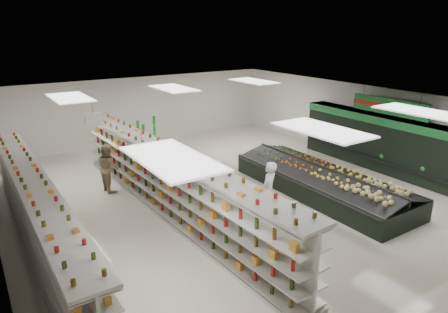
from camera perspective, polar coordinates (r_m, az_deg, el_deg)
floor at (r=13.82m, az=0.71°, el=-5.46°), size 16.00×16.00×0.00m
ceiling at (r=12.88m, az=0.77°, el=7.70°), size 14.00×16.00×0.02m
wall_back at (r=20.20m, az=-12.09°, el=6.52°), size 14.00×0.02×3.20m
wall_right at (r=18.00m, az=19.64°, el=4.46°), size 0.02×16.00×3.20m
produce_wall_case at (r=16.87m, az=22.52°, el=1.99°), size 0.93×8.00×2.20m
aisle_sign_near at (r=9.53m, az=-11.60°, el=0.78°), size 0.52×0.06×0.75m
aisle_sign_far at (r=13.23m, az=-18.15°, el=5.09°), size 0.52×0.06×0.75m
hortifruti_banner at (r=16.33m, az=22.54°, el=6.60°), size 0.12×3.20×0.95m
gondola_left at (r=11.50m, az=-25.07°, el=-7.73°), size 0.92×10.72×1.86m
gondola_center at (r=12.23m, az=-7.89°, el=-4.13°), size 1.44×11.76×2.03m
produce_island at (r=14.19m, az=13.69°, el=-3.37°), size 2.43×6.68×1.00m
soda_endcap at (r=17.29m, az=-11.68°, el=2.02°), size 1.62×1.41×1.74m
shopper_main at (r=11.84m, az=6.38°, el=-4.96°), size 0.79×0.70×1.83m
shopper_background at (r=14.45m, az=-16.22°, el=-1.53°), size 0.60×0.88×1.69m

